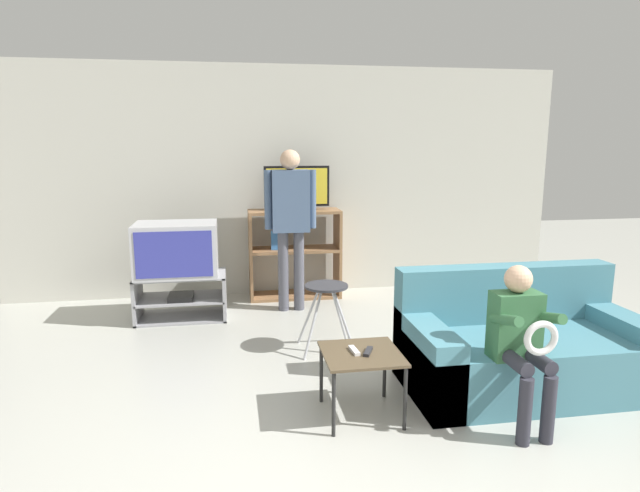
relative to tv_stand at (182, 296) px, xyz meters
The scene contains 12 objects.
wall_back 1.81m from the tv_stand, 35.17° to the left, with size 6.40×0.06×2.60m.
tv_stand is the anchor object (origin of this frame).
television_main 0.49m from the tv_stand, 144.62° to the right, with size 0.79×0.54×0.52m.
media_shelf 1.37m from the tv_stand, 25.16° to the left, with size 1.03×0.39×1.00m.
television_flat 1.71m from the tv_stand, 24.97° to the left, with size 0.73×0.20×0.49m.
folding_stool 1.69m from the tv_stand, 39.69° to the right, with size 0.46×0.41×0.58m.
snack_table 2.58m from the tv_stand, 59.34° to the right, with size 0.49×0.49×0.43m.
remote_control_black 2.62m from the tv_stand, 58.78° to the right, with size 0.04×0.14×0.02m, color #232328.
remote_control_white 2.55m from the tv_stand, 60.02° to the right, with size 0.04×0.14×0.02m, color silver.
couch 3.23m from the tv_stand, 37.84° to the right, with size 1.68×0.86×0.83m.
person_standing_adult 1.38m from the tv_stand, ahead, with size 0.53×0.20×1.68m.
person_seated_child 3.37m from the tv_stand, 47.86° to the right, with size 0.33×0.43×1.01m.
Camera 1 is at (-0.66, -2.04, 1.74)m, focal length 30.00 mm.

